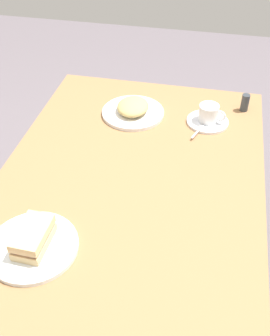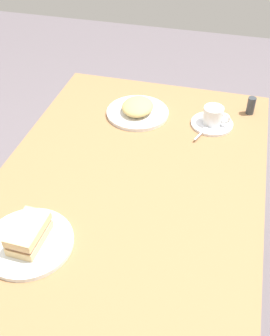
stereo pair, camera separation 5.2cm
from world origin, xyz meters
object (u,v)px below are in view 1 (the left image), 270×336
at_px(coffee_cup, 209,113).
at_px(sandwich_plate, 33,247).
at_px(side_plate, 133,113).
at_px(dining_table, 130,194).
at_px(salt_shaker, 245,103).
at_px(sandwich_front, 33,237).
at_px(coffee_saucer, 207,122).
at_px(spoon, 200,129).

bearing_deg(coffee_cup, sandwich_plate, 149.24).
xyz_separation_m(sandwich_plate, side_plate, (0.72, -0.13, 0.00)).
height_order(dining_table, salt_shaker, salt_shaker).
bearing_deg(sandwich_plate, sandwich_front, -61.64).
height_order(coffee_saucer, coffee_cup, coffee_cup).
relative_size(dining_table, coffee_cup, 12.22).
distance_m(sandwich_front, salt_shaker, 1.01).
relative_size(sandwich_front, coffee_cup, 1.29).
height_order(sandwich_plate, sandwich_front, sandwich_front).
distance_m(sandwich_plate, coffee_cup, 0.84).
height_order(sandwich_plate, coffee_saucer, sandwich_plate).
distance_m(dining_table, sandwich_front, 0.40).
height_order(dining_table, sandwich_plate, sandwich_plate).
xyz_separation_m(sandwich_front, spoon, (0.65, -0.39, -0.03)).
distance_m(sandwich_plate, sandwich_front, 0.04).
bearing_deg(coffee_cup, salt_shaker, -48.23).
relative_size(coffee_cup, spoon, 1.10).
height_order(sandwich_plate, coffee_cup, coffee_cup).
distance_m(sandwich_plate, side_plate, 0.73).
bearing_deg(salt_shaker, sandwich_front, 146.34).
bearing_deg(dining_table, sandwich_plate, 149.44).
relative_size(dining_table, salt_shaker, 18.20).
height_order(sandwich_front, spoon, sandwich_front).
bearing_deg(spoon, coffee_cup, -21.77).
bearing_deg(coffee_cup, dining_table, 149.08).
distance_m(coffee_cup, side_plate, 0.30).
bearing_deg(coffee_cup, sandwich_front, 149.49).
bearing_deg(side_plate, sandwich_plate, 169.84).
bearing_deg(sandwich_plate, side_plate, -10.16).
xyz_separation_m(sandwich_front, side_plate, (0.72, -0.12, -0.04)).
xyz_separation_m(dining_table, sandwich_front, (-0.33, 0.19, 0.12)).
bearing_deg(spoon, dining_table, 147.28).
relative_size(dining_table, side_plate, 5.21).
bearing_deg(salt_shaker, sandwich_plate, 146.16).
bearing_deg(dining_table, spoon, -32.72).
xyz_separation_m(dining_table, coffee_saucer, (0.38, -0.23, 0.08)).
xyz_separation_m(coffee_saucer, salt_shaker, (0.12, -0.14, 0.03)).
relative_size(dining_table, spoon, 13.42).
bearing_deg(sandwich_plate, coffee_cup, -30.76).
bearing_deg(dining_table, sandwich_front, 149.98).
bearing_deg(sandwich_front, side_plate, -9.72).
distance_m(dining_table, spoon, 0.38).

